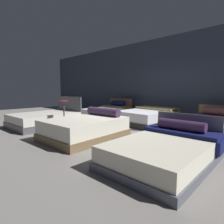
% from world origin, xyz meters
% --- Properties ---
extents(ground_plane, '(18.00, 18.00, 0.02)m').
position_xyz_m(ground_plane, '(0.00, 0.00, -0.01)').
color(ground_plane, gray).
extents(showroom_back_wall, '(18.00, 0.06, 3.50)m').
position_xyz_m(showroom_back_wall, '(0.00, 3.14, 1.75)').
color(showroom_back_wall, '#333D4C').
rests_on(showroom_back_wall, ground_plane).
extents(bed_0, '(1.64, 2.17, 1.00)m').
position_xyz_m(bed_0, '(-2.29, -1.42, 0.24)').
color(bed_0, '#4D4D52').
rests_on(bed_0, ground_plane).
extents(bed_1, '(1.60, 2.12, 0.75)m').
position_xyz_m(bed_1, '(-0.03, -1.40, 0.27)').
color(bed_1, brown).
rests_on(bed_1, ground_plane).
extents(bed_2, '(1.53, 2.15, 0.77)m').
position_xyz_m(bed_2, '(2.25, -1.40, 0.22)').
color(bed_2, '#4F525F').
rests_on(bed_2, ground_plane).
extents(bed_3, '(1.59, 2.17, 0.82)m').
position_xyz_m(bed_3, '(-2.27, 1.59, 0.23)').
color(bed_3, brown).
rests_on(bed_3, ground_plane).
extents(bed_4, '(1.77, 2.11, 0.57)m').
position_xyz_m(bed_4, '(-0.01, 1.44, 0.26)').
color(bed_4, black).
rests_on(bed_4, ground_plane).
extents(bed_5, '(1.76, 2.06, 0.75)m').
position_xyz_m(bed_5, '(2.19, 1.55, 0.23)').
color(bed_5, '#986C47').
rests_on(bed_5, ground_plane).
extents(price_sign, '(0.28, 0.24, 0.93)m').
position_xyz_m(price_sign, '(-1.12, -1.38, 0.36)').
color(price_sign, '#3F3F44').
rests_on(price_sign, ground_plane).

